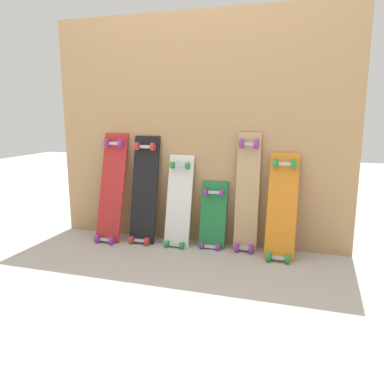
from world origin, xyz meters
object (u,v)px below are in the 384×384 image
Objects in this scene: skateboard_red at (111,191)px; skateboard_natural at (247,196)px; skateboard_white at (179,205)px; skateboard_black at (144,194)px; skateboard_green at (213,219)px; skateboard_orange at (282,211)px.

skateboard_natural is at bearing 3.62° from skateboard_red.
skateboard_natural is at bearing 3.54° from skateboard_white.
skateboard_red reaches higher than skateboard_black.
skateboard_red reaches higher than skateboard_green.
skateboard_orange is (0.53, -0.06, 0.13)m from skateboard_green.
skateboard_red is 1.39m from skateboard_orange.
skateboard_white is at bearing 3.69° from skateboard_red.
skateboard_white is at bearing -175.09° from skateboard_green.
skateboard_natural is (0.26, 0.01, 0.20)m from skateboard_green.
skateboard_black is 1.57× the size of skateboard_green.
skateboard_black reaches higher than skateboard_green.
skateboard_green is at bearing 4.91° from skateboard_white.
skateboard_red reaches higher than skateboard_white.
skateboard_red is 0.88m from skateboard_green.
skateboard_orange is (1.38, 0.00, -0.06)m from skateboard_red.
skateboard_red is at bearing -179.93° from skateboard_orange.
skateboard_green is at bearing 173.63° from skateboard_orange.
skateboard_black is 1.11m from skateboard_orange.
skateboard_orange is (0.81, -0.04, 0.03)m from skateboard_white.
skateboard_red is at bearing -176.31° from skateboard_white.
skateboard_red is 1.02× the size of skateboard_black.
skateboard_green is (0.57, 0.03, -0.18)m from skateboard_black.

